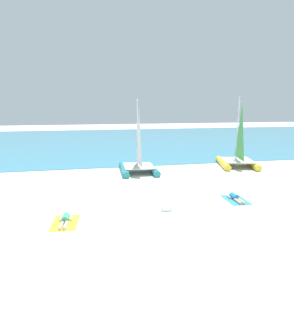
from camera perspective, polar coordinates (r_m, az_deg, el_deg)
ground_plane at (r=23.89m, az=-2.52°, el=-0.54°), size 120.00×120.00×0.00m
ocean_water at (r=45.01m, az=-7.38°, el=5.17°), size 120.00×40.00×0.05m
sailboat_teal at (r=23.22m, az=-1.60°, el=1.18°), size 2.98×4.41×5.53m
sailboat_yellow at (r=26.59m, az=16.65°, el=2.13°), size 3.97×5.08×5.84m
towel_left at (r=14.00m, az=-15.11°, el=-9.89°), size 1.30×2.01×0.01m
sunbather_left at (r=14.01m, az=-15.10°, el=-9.31°), size 0.59×1.57×0.30m
towel_right at (r=17.31m, az=16.29°, el=-5.76°), size 1.24×1.98×0.01m
sunbather_right at (r=17.33m, az=16.23°, el=-5.30°), size 0.57×1.57×0.30m
cooler_box at (r=15.02m, az=3.78°, el=-7.28°), size 0.50×0.36×0.36m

